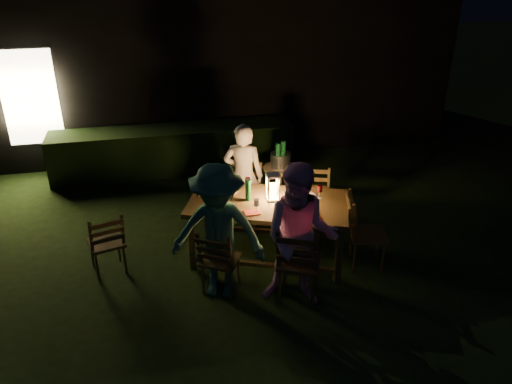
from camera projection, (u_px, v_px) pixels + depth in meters
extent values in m
plane|color=black|center=(242.00, 294.00, 5.81)|extent=(40.00, 40.00, 0.00)
cube|color=black|center=(186.00, 53.00, 10.53)|extent=(10.00, 4.00, 3.20)
cube|color=#FFE5B2|center=(30.00, 98.00, 8.37)|extent=(0.90, 0.06, 1.60)
cube|color=black|center=(174.00, 150.00, 8.82)|extent=(4.20, 0.70, 0.80)
cube|color=#473217|center=(268.00, 204.00, 6.16)|extent=(2.16, 1.59, 0.06)
cube|color=#473217|center=(192.00, 244.00, 6.11)|extent=(0.07, 0.07, 0.72)
cube|color=#473217|center=(207.00, 213.00, 6.82)|extent=(0.07, 0.07, 0.72)
cube|color=#473217|center=(338.00, 256.00, 5.87)|extent=(0.07, 0.07, 0.72)
cube|color=#473217|center=(338.00, 223.00, 6.58)|extent=(0.07, 0.07, 0.72)
cube|color=#473217|center=(221.00, 260.00, 5.72)|extent=(0.53, 0.52, 0.04)
cube|color=#473217|center=(215.00, 249.00, 5.46)|extent=(0.41, 0.30, 0.47)
cube|color=#473217|center=(299.00, 262.00, 5.57)|extent=(0.60, 0.59, 0.04)
cube|color=#473217|center=(298.00, 249.00, 5.27)|extent=(0.48, 0.33, 0.54)
cube|color=#473217|center=(243.00, 199.00, 7.03)|extent=(0.57, 0.56, 0.04)
cube|color=#473217|center=(247.00, 176.00, 7.07)|extent=(0.44, 0.33, 0.50)
cube|color=#473217|center=(314.00, 205.00, 6.91)|extent=(0.51, 0.50, 0.04)
cube|color=#473217|center=(315.00, 182.00, 6.95)|extent=(0.43, 0.26, 0.48)
cube|color=#473217|center=(368.00, 234.00, 6.14)|extent=(0.53, 0.54, 0.04)
cube|color=#473217|center=(355.00, 213.00, 6.02)|extent=(0.26, 0.47, 0.52)
cube|color=#473217|center=(106.00, 243.00, 6.04)|extent=(0.49, 0.48, 0.04)
cube|color=#473217|center=(107.00, 231.00, 5.79)|extent=(0.42, 0.24, 0.47)
imported|color=silver|center=(243.00, 176.00, 6.95)|extent=(0.65, 0.54, 1.52)
imported|color=#E29BCC|center=(300.00, 237.00, 5.35)|extent=(0.98, 0.88, 1.67)
imported|color=#39725C|center=(218.00, 233.00, 5.48)|extent=(1.19, 0.93, 1.62)
cube|color=white|center=(273.00, 199.00, 6.17)|extent=(0.15, 0.15, 0.03)
cube|color=white|center=(273.00, 175.00, 6.03)|extent=(0.16, 0.16, 0.03)
cylinder|color=#FF9E3F|center=(273.00, 191.00, 6.12)|extent=(0.09, 0.09, 0.18)
cylinder|color=white|center=(228.00, 190.00, 6.41)|extent=(0.25, 0.25, 0.01)
cylinder|color=white|center=(221.00, 206.00, 6.02)|extent=(0.25, 0.25, 0.01)
cylinder|color=white|center=(306.00, 195.00, 6.28)|extent=(0.25, 0.25, 0.01)
cylinder|color=white|center=(304.00, 212.00, 5.89)|extent=(0.25, 0.25, 0.01)
cylinder|color=#0F471E|center=(248.00, 190.00, 6.11)|extent=(0.07, 0.07, 0.28)
cube|color=red|center=(252.00, 213.00, 5.88)|extent=(0.18, 0.14, 0.01)
cube|color=red|center=(312.00, 216.00, 5.80)|extent=(0.18, 0.14, 0.01)
cube|color=black|center=(214.00, 209.00, 5.96)|extent=(0.14, 0.07, 0.01)
cylinder|color=olive|center=(280.00, 168.00, 7.43)|extent=(0.51, 0.51, 0.04)
cylinder|color=olive|center=(280.00, 188.00, 7.57)|extent=(0.06, 0.06, 0.66)
cylinder|color=#A5A8AD|center=(280.00, 160.00, 7.37)|extent=(0.30, 0.30, 0.22)
cylinder|color=#0F471E|center=(278.00, 158.00, 7.30)|extent=(0.07, 0.07, 0.32)
cylinder|color=#0F471E|center=(283.00, 156.00, 7.39)|extent=(0.07, 0.07, 0.32)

